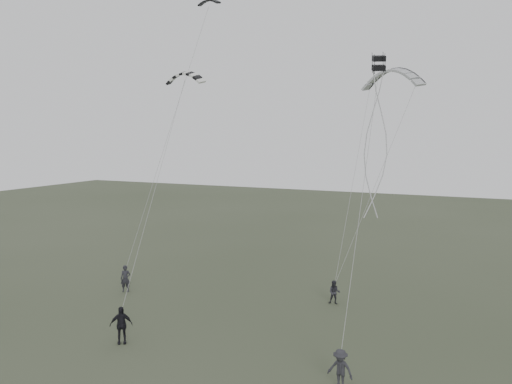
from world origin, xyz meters
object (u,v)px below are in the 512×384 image
at_px(kite_pale_large, 392,70).
at_px(kite_box, 379,63).
at_px(flyer_far, 340,369).
at_px(kite_dark_small, 209,0).
at_px(flyer_center, 121,325).
at_px(flyer_left, 125,279).
at_px(flyer_right, 334,292).
at_px(kite_striped, 185,73).

relative_size(kite_pale_large, kite_box, 6.53).
bearing_deg(flyer_far, kite_dark_small, 144.10).
distance_m(flyer_center, kite_box, 18.20).
xyz_separation_m(flyer_left, flyer_right, (13.52, 3.41, -0.16)).
bearing_deg(kite_pale_large, flyer_center, -99.14).
xyz_separation_m(flyer_far, kite_pale_large, (-0.89, 16.19, 14.12)).
bearing_deg(kite_dark_small, flyer_far, -40.33).
bearing_deg(flyer_left, flyer_right, -12.87).
xyz_separation_m(flyer_right, kite_pale_large, (2.16, 6.00, 14.23)).
bearing_deg(kite_dark_small, kite_pale_large, 17.16).
height_order(flyer_left, kite_striped, kite_striped).
bearing_deg(kite_box, kite_striped, 146.44).
bearing_deg(flyer_right, kite_box, -66.92).
relative_size(flyer_left, kite_striped, 0.69).
bearing_deg(flyer_center, flyer_right, 15.11).
height_order(flyer_right, kite_pale_large, kite_pale_large).
height_order(flyer_far, kite_pale_large, kite_pale_large).
bearing_deg(flyer_right, flyer_center, -139.54).
bearing_deg(kite_dark_small, flyer_right, -12.11).
height_order(flyer_left, kite_pale_large, kite_pale_large).
bearing_deg(flyer_left, kite_pale_large, 3.92).
height_order(flyer_right, kite_box, kite_box).
distance_m(flyer_center, kite_dark_small, 23.50).
bearing_deg(kite_box, flyer_far, -112.38).
height_order(kite_striped, kite_box, kite_striped).
distance_m(flyer_right, flyer_far, 10.64).
distance_m(flyer_far, kite_box, 14.12).
height_order(kite_dark_small, kite_striped, kite_dark_small).
relative_size(flyer_far, kite_pale_large, 0.38).
height_order(kite_pale_large, kite_box, kite_pale_large).
height_order(flyer_right, flyer_far, flyer_far).
bearing_deg(flyer_left, kite_box, -32.27).
relative_size(flyer_far, kite_striped, 0.65).
height_order(flyer_right, flyer_center, flyer_center).
bearing_deg(flyer_far, kite_pale_large, 101.51).
relative_size(flyer_left, kite_dark_small, 1.06).
bearing_deg(kite_striped, flyer_left, -157.91).
bearing_deg(flyer_far, kite_striped, 154.71).
relative_size(flyer_center, kite_box, 2.75).
bearing_deg(flyer_right, flyer_left, -176.45).
xyz_separation_m(flyer_far, kite_box, (0.25, 5.24, 13.11)).
relative_size(kite_dark_small, kite_striped, 0.65).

